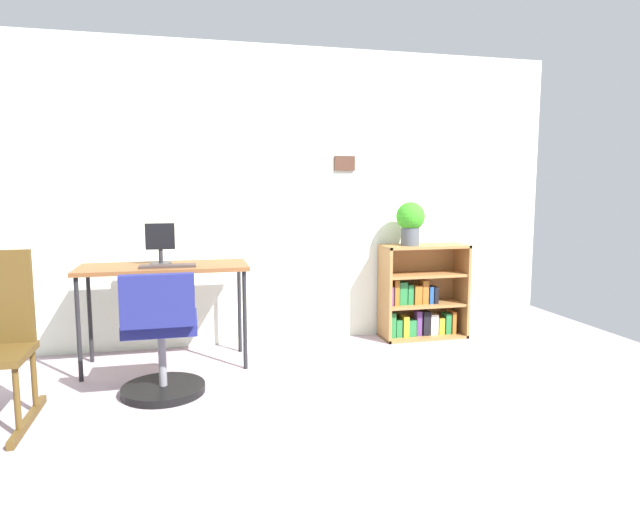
{
  "coord_description": "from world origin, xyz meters",
  "views": [
    {
      "loc": [
        -0.54,
        -2.34,
        1.29
      ],
      "look_at": [
        0.36,
        1.38,
        0.81
      ],
      "focal_mm": 30.26,
      "sensor_mm": 36.0,
      "label": 1
    }
  ],
  "objects_px": {
    "keyboard": "(168,266)",
    "office_chair": "(161,343)",
    "desk": "(164,274)",
    "monitor": "(160,244)",
    "bookshelf_low": "(420,296)",
    "potted_plant_on_shelf": "(410,221)"
  },
  "relations": [
    {
      "from": "monitor",
      "to": "bookshelf_low",
      "type": "xyz_separation_m",
      "value": [
        2.15,
        0.25,
        -0.54
      ]
    },
    {
      "from": "office_chair",
      "to": "bookshelf_low",
      "type": "distance_m",
      "value": 2.32
    },
    {
      "from": "monitor",
      "to": "desk",
      "type": "bearing_deg",
      "value": -64.98
    },
    {
      "from": "desk",
      "to": "office_chair",
      "type": "bearing_deg",
      "value": -90.32
    },
    {
      "from": "office_chair",
      "to": "monitor",
      "type": "bearing_deg",
      "value": 91.58
    },
    {
      "from": "monitor",
      "to": "potted_plant_on_shelf",
      "type": "xyz_separation_m",
      "value": [
        2.02,
        0.2,
        0.13
      ]
    },
    {
      "from": "keyboard",
      "to": "office_chair",
      "type": "bearing_deg",
      "value": -93.97
    },
    {
      "from": "monitor",
      "to": "office_chair",
      "type": "xyz_separation_m",
      "value": [
        0.02,
        -0.67,
        -0.55
      ]
    },
    {
      "from": "keyboard",
      "to": "office_chair",
      "type": "relative_size",
      "value": 0.48
    },
    {
      "from": "desk",
      "to": "potted_plant_on_shelf",
      "type": "xyz_separation_m",
      "value": [
        2.0,
        0.25,
        0.34
      ]
    },
    {
      "from": "bookshelf_low",
      "to": "desk",
      "type": "bearing_deg",
      "value": -172.1
    },
    {
      "from": "monitor",
      "to": "bookshelf_low",
      "type": "height_order",
      "value": "monitor"
    },
    {
      "from": "desk",
      "to": "potted_plant_on_shelf",
      "type": "bearing_deg",
      "value": 7.03
    },
    {
      "from": "keyboard",
      "to": "office_chair",
      "type": "height_order",
      "value": "office_chair"
    },
    {
      "from": "desk",
      "to": "bookshelf_low",
      "type": "height_order",
      "value": "bookshelf_low"
    },
    {
      "from": "monitor",
      "to": "potted_plant_on_shelf",
      "type": "height_order",
      "value": "potted_plant_on_shelf"
    },
    {
      "from": "monitor",
      "to": "bookshelf_low",
      "type": "bearing_deg",
      "value": 6.59
    },
    {
      "from": "desk",
      "to": "monitor",
      "type": "height_order",
      "value": "monitor"
    },
    {
      "from": "potted_plant_on_shelf",
      "to": "office_chair",
      "type": "bearing_deg",
      "value": -156.61
    },
    {
      "from": "desk",
      "to": "keyboard",
      "type": "distance_m",
      "value": 0.14
    },
    {
      "from": "bookshelf_low",
      "to": "potted_plant_on_shelf",
      "type": "bearing_deg",
      "value": -158.72
    },
    {
      "from": "keyboard",
      "to": "bookshelf_low",
      "type": "distance_m",
      "value": 2.17
    }
  ]
}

